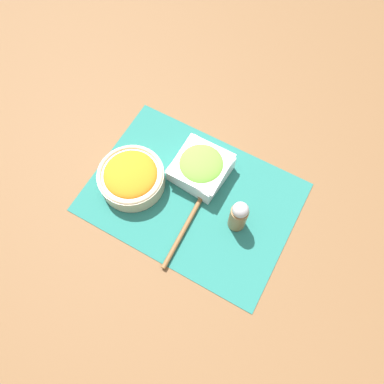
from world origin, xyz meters
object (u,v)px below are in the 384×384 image
pepper_shaker (239,216)px  carrot_bowl (131,177)px  lettuce_bowl (201,167)px  wooden_spoon (195,209)px

pepper_shaker → carrot_bowl: bearing=-173.9°
lettuce_bowl → pepper_shaker: (0.15, -0.08, 0.02)m
carrot_bowl → wooden_spoon: 0.18m
carrot_bowl → pepper_shaker: (0.29, 0.03, 0.02)m
carrot_bowl → wooden_spoon: (0.18, 0.01, -0.03)m
carrot_bowl → pepper_shaker: size_ratio=1.49×
wooden_spoon → pepper_shaker: (0.11, 0.02, 0.05)m
lettuce_bowl → pepper_shaker: size_ratio=1.23×
carrot_bowl → lettuce_bowl: size_ratio=1.21×
lettuce_bowl → wooden_spoon: bearing=-69.1°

